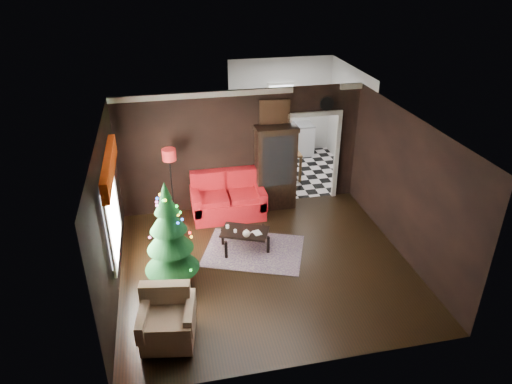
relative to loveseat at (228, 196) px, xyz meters
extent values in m
plane|color=black|center=(0.40, -2.05, -0.50)|extent=(5.50, 5.50, 0.00)
plane|color=white|center=(0.40, -2.05, 2.30)|extent=(5.50, 5.50, 0.00)
plane|color=black|center=(0.40, 0.45, 0.90)|extent=(5.50, 0.00, 5.50)
plane|color=black|center=(0.40, -4.55, 0.90)|extent=(5.50, 0.00, 5.50)
plane|color=black|center=(-2.35, -2.05, 0.90)|extent=(0.00, 5.50, 5.50)
plane|color=black|center=(3.15, -2.05, 0.90)|extent=(0.00, 5.50, 5.50)
cube|color=white|center=(-2.31, -1.85, 0.95)|extent=(0.05, 1.60, 1.40)
cube|color=#982904|center=(-2.23, -1.85, 1.77)|extent=(0.12, 2.10, 0.35)
plane|color=white|center=(2.10, 1.95, -0.50)|extent=(3.00, 3.00, 0.00)
cube|color=white|center=(2.10, 3.40, 1.20)|extent=(0.70, 0.06, 0.70)
cube|color=#2C1E27|center=(0.27, -1.52, -0.49)|extent=(2.32, 2.02, 0.01)
cylinder|color=white|center=(-0.21, -1.21, -0.04)|extent=(0.09, 0.09, 0.06)
cylinder|color=white|center=(-0.08, -1.41, -0.04)|extent=(0.07, 0.07, 0.06)
imported|color=tan|center=(0.27, -1.55, 0.03)|extent=(0.15, 0.05, 0.20)
cylinder|color=white|center=(2.35, 0.40, 1.88)|extent=(0.32, 0.32, 0.06)
cube|color=#A07B4C|center=(1.15, 0.41, 1.75)|extent=(0.62, 0.05, 0.52)
cube|color=white|center=(2.10, 3.15, -0.05)|extent=(1.80, 0.60, 0.90)
camera|label=1|loc=(-1.32, -9.22, 4.96)|focal=32.79mm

